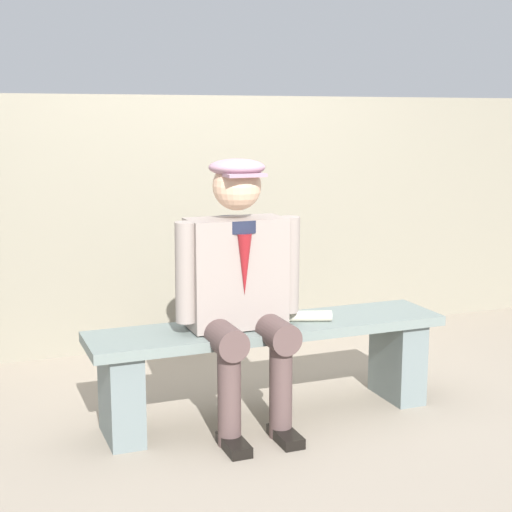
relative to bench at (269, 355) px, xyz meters
The scene contains 5 objects.
ground_plane 0.33m from the bench, ahead, with size 30.00×30.00×0.00m, color gray.
bench is the anchor object (origin of this frame).
seated_man 0.45m from the bench, 18.30° to the left, with size 0.64×0.57×1.32m.
rolled_magazine 0.29m from the bench, behind, with size 0.05×0.05×0.22m, color beige.
stadium_wall 1.60m from the bench, 90.00° to the right, with size 12.00×0.24×1.65m, color gray.
Camera 1 is at (1.45, 3.49, 1.52)m, focal length 54.54 mm.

